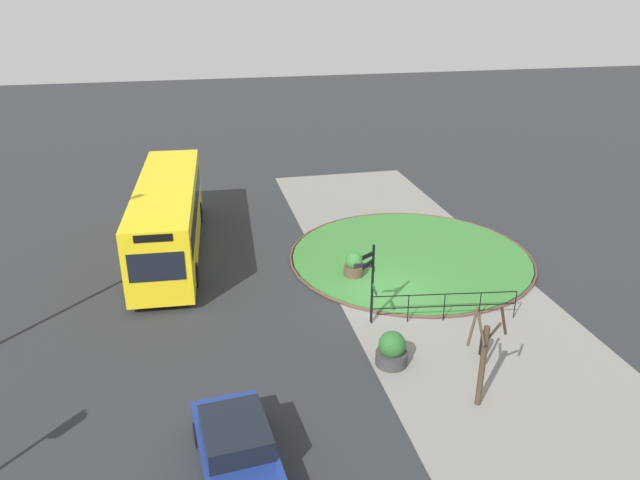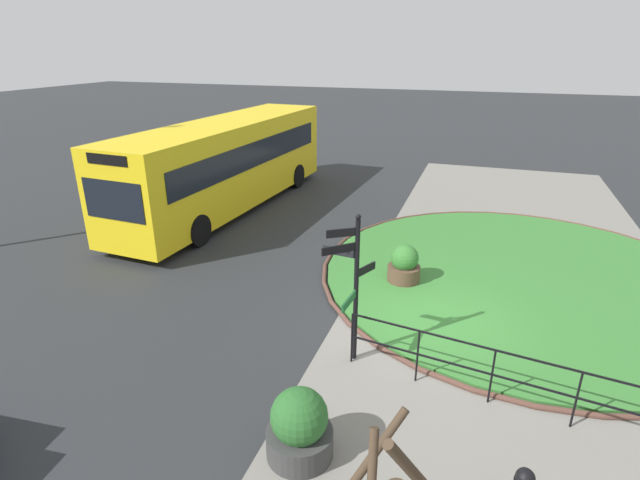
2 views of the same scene
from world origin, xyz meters
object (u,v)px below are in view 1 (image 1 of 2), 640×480
Objects in this scene: signpost_directional at (371,278)px; planter_near_signpost at (354,266)px; bus_yellow at (169,216)px; street_tree_bare at (484,356)px; car_near_lane at (237,450)px; bollard_foreground at (484,343)px; planter_kerbside at (392,350)px.

planter_near_signpost is (3.62, -0.42, -1.27)m from signpost_directional.
bus_yellow is 15.47m from street_tree_bare.
bus_yellow is at bearing 41.32° from signpost_directional.
street_tree_bare reaches higher than bus_yellow.
car_near_lane is (-13.90, -1.65, -1.10)m from bus_yellow.
planter_near_signpost is (6.35, 2.59, 0.04)m from bollard_foreground.
planter_near_signpost is 0.30× the size of street_tree_bare.
street_tree_bare reaches higher than bollard_foreground.
planter_kerbside is (-6.21, 0.50, 0.03)m from planter_near_signpost.
car_near_lane is at bearing 149.69° from planter_near_signpost.
signpost_directional reaches higher than car_near_lane.
signpost_directional is 8.09m from car_near_lane.
signpost_directional is at bearing 44.90° from bus_yellow.
bus_yellow is 10.45× the size of planter_near_signpost.
signpost_directional reaches higher than planter_near_signpost.
planter_near_signpost is 8.81m from street_tree_bare.
bollard_foreground is at bearing -92.66° from planter_kerbside.
planter_kerbside is at bearing 36.75° from bus_yellow.
bollard_foreground is at bearing -29.48° from street_tree_bare.
bus_yellow is at bearing 33.18° from planter_kerbside.
street_tree_bare is at bearing -143.58° from planter_kerbside.
planter_near_signpost is 6.23m from planter_kerbside.
bus_yellow is 12.52m from planter_kerbside.
street_tree_bare is (-2.29, 1.29, 1.18)m from bollard_foreground.
planter_kerbside is at bearing 178.35° from signpost_directional.
bus_yellow is at bearing 33.81° from street_tree_bare.
bollard_foreground is 0.76× the size of planter_kerbside.
planter_near_signpost is at bearing 63.62° from bus_yellow.
street_tree_bare reaches higher than planter_kerbside.
signpost_directional is 0.85× the size of street_tree_bare.
planter_kerbside is at bearing 118.67° from car_near_lane.
planter_near_signpost is (-4.22, -7.31, -1.24)m from bus_yellow.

